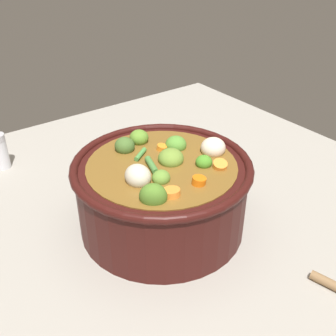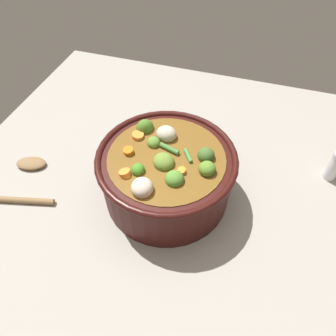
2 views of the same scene
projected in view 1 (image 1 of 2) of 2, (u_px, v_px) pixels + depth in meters
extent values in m
plane|color=#9E998E|center=(162.00, 224.00, 0.75)|extent=(1.10, 1.10, 0.00)
cylinder|color=#38110F|center=(162.00, 196.00, 0.71)|extent=(0.29, 0.29, 0.13)
torus|color=#38110F|center=(162.00, 165.00, 0.68)|extent=(0.31, 0.31, 0.01)
cylinder|color=brown|center=(162.00, 194.00, 0.71)|extent=(0.26, 0.26, 0.12)
ellipsoid|color=#507C27|center=(153.00, 196.00, 0.59)|extent=(0.05, 0.05, 0.04)
ellipsoid|color=olive|center=(161.00, 178.00, 0.63)|extent=(0.04, 0.04, 0.02)
ellipsoid|color=#4B8E26|center=(204.00, 162.00, 0.67)|extent=(0.04, 0.04, 0.02)
ellipsoid|color=olive|center=(139.00, 138.00, 0.74)|extent=(0.05, 0.05, 0.03)
ellipsoid|color=#46692C|center=(125.00, 146.00, 0.72)|extent=(0.05, 0.05, 0.03)
ellipsoid|color=olive|center=(169.00, 157.00, 0.69)|extent=(0.06, 0.06, 0.03)
ellipsoid|color=#569134|center=(176.00, 145.00, 0.73)|extent=(0.04, 0.04, 0.03)
cylinder|color=orange|center=(172.00, 194.00, 0.60)|extent=(0.03, 0.03, 0.02)
cylinder|color=orange|center=(220.00, 166.00, 0.67)|extent=(0.03, 0.03, 0.02)
cylinder|color=orange|center=(162.00, 148.00, 0.72)|extent=(0.03, 0.03, 0.02)
cylinder|color=orange|center=(199.00, 182.00, 0.63)|extent=(0.03, 0.03, 0.02)
ellipsoid|color=beige|center=(213.00, 148.00, 0.71)|extent=(0.06, 0.06, 0.04)
ellipsoid|color=beige|center=(138.00, 176.00, 0.63)|extent=(0.05, 0.05, 0.04)
cylinder|color=#4C9042|center=(140.00, 154.00, 0.70)|extent=(0.04, 0.03, 0.01)
cylinder|color=#49813A|center=(152.00, 165.00, 0.67)|extent=(0.02, 0.05, 0.01)
cylinder|color=silver|center=(1.00, 154.00, 0.90)|extent=(0.03, 0.03, 0.07)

